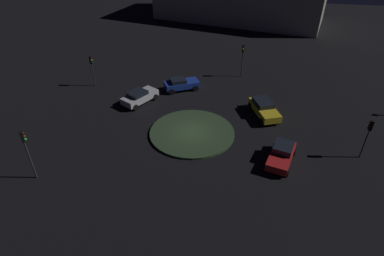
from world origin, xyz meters
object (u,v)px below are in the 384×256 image
at_px(traffic_light_east, 243,55).
at_px(traffic_light_south, 368,132).
at_px(traffic_light_northwest, 26,146).
at_px(car_silver, 140,96).
at_px(car_red, 282,154).
at_px(car_yellow, 264,108).
at_px(car_blue, 181,84).
at_px(traffic_light_northeast, 92,65).

relative_size(traffic_light_east, traffic_light_south, 1.11).
xyz_separation_m(traffic_light_northwest, traffic_light_south, (7.37, -25.81, -0.48)).
bearing_deg(car_silver, car_red, -88.53).
bearing_deg(traffic_light_south, car_yellow, -30.75).
bearing_deg(car_silver, car_yellow, -62.49).
distance_m(car_silver, traffic_light_east, 14.08).
distance_m(car_blue, traffic_light_northeast, 10.69).
distance_m(car_red, car_silver, 16.68).
xyz_separation_m(car_blue, traffic_light_northeast, (-0.88, 10.48, 1.93)).
bearing_deg(traffic_light_east, traffic_light_south, 52.29).
bearing_deg(car_red, car_blue, -121.11).
height_order(car_yellow, traffic_light_south, traffic_light_south).
bearing_deg(car_yellow, car_blue, -135.74).
distance_m(car_red, traffic_light_south, 7.20).
bearing_deg(car_yellow, traffic_light_east, 174.51).
distance_m(car_silver, car_yellow, 13.46).
height_order(car_red, traffic_light_south, traffic_light_south).
height_order(car_silver, traffic_light_east, traffic_light_east).
height_order(car_red, traffic_light_east, traffic_light_east).
bearing_deg(traffic_light_northeast, car_red, 4.18).
height_order(traffic_light_east, traffic_light_northeast, traffic_light_east).
bearing_deg(car_silver, traffic_light_northeast, 93.86).
height_order(car_blue, traffic_light_northwest, traffic_light_northwest).
xyz_separation_m(car_silver, car_yellow, (-0.19, -13.46, 0.04)).
xyz_separation_m(traffic_light_east, traffic_light_northwest, (-22.08, 14.84, 0.20)).
distance_m(traffic_light_east, traffic_light_south, 18.35).
relative_size(car_red, traffic_light_south, 1.17).
distance_m(traffic_light_east, traffic_light_northeast, 18.26).
relative_size(car_yellow, traffic_light_east, 1.16).
bearing_deg(traffic_light_east, car_yellow, 32.79).
bearing_deg(traffic_light_northeast, car_blue, 35.11).
bearing_deg(traffic_light_northeast, traffic_light_northwest, -51.16).
xyz_separation_m(car_silver, traffic_light_south, (-5.73, -21.58, 1.90)).
distance_m(traffic_light_northwest, traffic_light_south, 26.84).
relative_size(car_yellow, traffic_light_northwest, 1.09).
bearing_deg(traffic_light_northeast, traffic_light_south, 13.08).
height_order(car_yellow, car_blue, car_yellow).
bearing_deg(car_yellow, traffic_light_northeast, -121.77).
distance_m(car_yellow, traffic_light_northwest, 22.02).
height_order(car_yellow, traffic_light_northwest, traffic_light_northwest).
xyz_separation_m(car_blue, traffic_light_northwest, (-17.00, 8.06, 2.37)).
relative_size(car_silver, traffic_light_east, 1.09).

